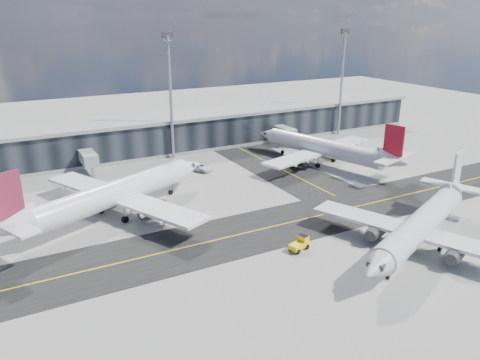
# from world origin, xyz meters

# --- Properties ---
(ground) EXTENTS (300.00, 300.00, 0.00)m
(ground) POSITION_xyz_m (0.00, 0.00, 0.00)
(ground) COLOR gray
(ground) RESTS_ON ground
(taxiway_lanes) EXTENTS (180.00, 63.00, 0.03)m
(taxiway_lanes) POSITION_xyz_m (3.91, 10.74, 0.01)
(taxiway_lanes) COLOR black
(taxiway_lanes) RESTS_ON ground
(terminal_concourse) EXTENTS (152.00, 19.80, 8.80)m
(terminal_concourse) POSITION_xyz_m (0.04, 54.93, 4.09)
(terminal_concourse) COLOR black
(terminal_concourse) RESTS_ON ground
(floodlight_masts) EXTENTS (102.50, 0.70, 28.90)m
(floodlight_masts) POSITION_xyz_m (0.00, 48.00, 15.61)
(floodlight_masts) COLOR gray
(floodlight_masts) RESTS_ON ground
(airliner_af) EXTENTS (40.18, 34.66, 12.51)m
(airliner_af) POSITION_xyz_m (-21.11, 19.80, 4.13)
(airliner_af) COLOR white
(airliner_af) RESTS_ON ground
(airliner_redtail) EXTENTS (33.74, 39.17, 11.80)m
(airliner_redtail) POSITION_xyz_m (28.46, 26.67, 3.90)
(airliner_redtail) COLOR white
(airliner_redtail) RESTS_ON ground
(airliner_near) EXTENTS (35.98, 31.10, 11.13)m
(airliner_near) POSITION_xyz_m (15.90, -12.01, 3.68)
(airliner_near) COLOR silver
(airliner_near) RESTS_ON ground
(baggage_tug) EXTENTS (3.51, 2.43, 2.01)m
(baggage_tug) POSITION_xyz_m (-0.21, -4.49, 1.00)
(baggage_tug) COLOR yellow
(baggage_tug) RESTS_ON ground
(service_van) EXTENTS (5.04, 6.32, 1.60)m
(service_van) POSITION_xyz_m (1.59, 35.92, 0.80)
(service_van) COLOR white
(service_van) RESTS_ON ground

